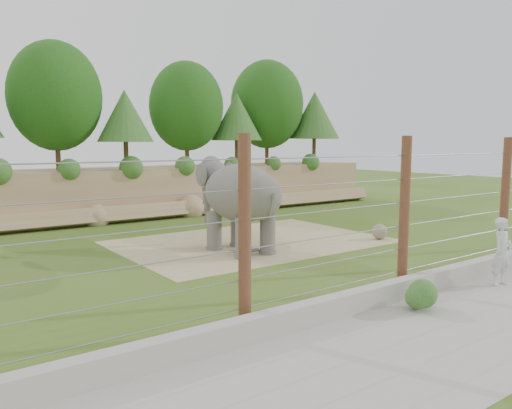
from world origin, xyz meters
TOP-DOWN VIEW (x-y plane):
  - ground at (0.00, 0.00)m, footprint 90.00×90.00m
  - back_embankment at (0.59, 12.68)m, footprint 30.00×5.52m
  - dirt_patch at (0.50, 3.00)m, footprint 10.00×7.00m
  - drain_grate at (-0.67, 1.69)m, footprint 1.00×0.60m
  - elephant at (-0.87, 1.73)m, footprint 1.90×4.09m
  - stone_ball at (4.90, 0.38)m, footprint 0.61×0.61m
  - retaining_wall at (0.00, -5.00)m, footprint 26.00×0.35m
  - walkway at (0.00, -7.00)m, footprint 26.00×4.00m
  - barrier_fence at (0.00, -4.50)m, footprint 20.26×0.26m
  - walkway_shrub at (-1.00, -5.80)m, footprint 0.68×0.68m
  - zookeeper at (2.45, -5.83)m, footprint 0.67×0.44m

SIDE VIEW (x-z plane):
  - ground at x=0.00m, z-range 0.00..0.00m
  - walkway at x=0.00m, z-range 0.00..0.01m
  - dirt_patch at x=0.50m, z-range 0.00..0.02m
  - drain_grate at x=-0.67m, z-range 0.02..0.05m
  - retaining_wall at x=0.00m, z-range 0.00..0.50m
  - stone_ball at x=4.90m, z-range 0.02..0.63m
  - walkway_shrub at x=-1.00m, z-range 0.01..0.69m
  - zookeeper at x=2.45m, z-range 0.01..1.85m
  - elephant at x=-0.87m, z-range 0.00..3.25m
  - barrier_fence at x=0.00m, z-range 0.00..4.00m
  - back_embankment at x=0.59m, z-range -0.42..8.35m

